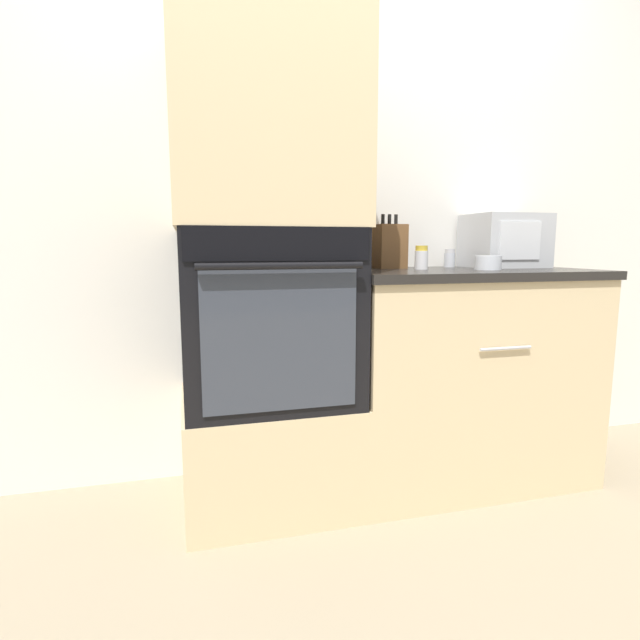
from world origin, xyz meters
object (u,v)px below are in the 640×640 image
microwave (504,241)px  knife_block (389,246)px  condiment_jar_mid (421,258)px  condiment_jar_near (449,258)px  bowl (488,263)px  wall_oven (267,315)px

microwave → knife_block: bearing=175.9°
condiment_jar_mid → condiment_jar_near: bearing=36.8°
condiment_jar_mid → knife_block: bearing=121.1°
bowl → condiment_jar_near: condiment_jar_near is taller
bowl → condiment_jar_near: size_ratio=1.31×
wall_oven → condiment_jar_near: size_ratio=7.71×
knife_block → bowl: size_ratio=2.14×
knife_block → condiment_jar_near: bearing=5.1°
wall_oven → condiment_jar_mid: 0.71m
knife_block → condiment_jar_near: (0.32, 0.03, -0.06)m
bowl → condiment_jar_mid: size_ratio=1.10×
microwave → bowl: size_ratio=2.99×
bowl → condiment_jar_near: bearing=94.4°
wall_oven → knife_block: knife_block is taller
microwave → condiment_jar_near: bearing=164.2°
condiment_jar_near → condiment_jar_mid: condiment_jar_mid is taller
condiment_jar_near → microwave: bearing=-15.8°
microwave → knife_block: microwave is taller
condiment_jar_mid → bowl: bearing=-22.3°
bowl → condiment_jar_mid: 0.28m
wall_oven → microwave: bearing=7.4°
knife_block → condiment_jar_near: knife_block is taller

